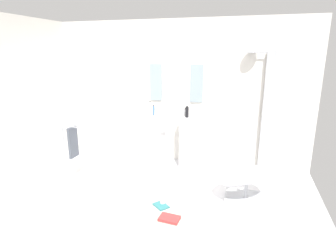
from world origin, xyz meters
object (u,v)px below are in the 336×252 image
Objects in this scene: shower_column at (266,110)px; soap_bottle_grey at (185,112)px; towel_rack at (72,143)px; soap_bottle_black at (187,112)px; pedestal_sink_right at (193,139)px; magazine_teal at (161,206)px; soap_bottle_white at (150,107)px; magazine_red at (169,218)px; coffee_mug at (163,201)px; pedestal_sink_left at (152,135)px; lounge_chair at (247,178)px; soap_bottle_blue at (154,110)px.

shower_column is 15.64× the size of soap_bottle_grey.
towel_rack is 1.95m from soap_bottle_black.
pedestal_sink_right is 4.97× the size of magazine_teal.
soap_bottle_white reaches higher than pedestal_sink_right.
shower_column is 2.49m from magazine_red.
coffee_mug reaches higher than magazine_teal.
soap_bottle_white is (-2.05, -0.07, -0.04)m from shower_column.
soap_bottle_grey is (-0.01, 1.47, 0.99)m from magazine_teal.
soap_bottle_white is (0.90, 1.20, 0.41)m from towel_rack.
soap_bottle_white is (-0.91, 1.88, 1.02)m from magazine_red.
magazine_teal is (0.64, -1.48, -0.51)m from pedestal_sink_left.
coffee_mug is at bearing -89.40° from soap_bottle_grey.
pedestal_sink_right is 8.04× the size of soap_bottle_grey.
pedestal_sink_left is at bearing -56.28° from soap_bottle_white.
coffee_mug reaches higher than magazine_red.
coffee_mug is (1.62, -0.34, -0.58)m from towel_rack.
pedestal_sink_right is 0.50m from soap_bottle_grey.
lounge_chair is at bearing -39.47° from soap_bottle_black.
soap_bottle_white is at bearing 153.63° from magazine_teal.
soap_bottle_black reaches higher than pedestal_sink_left.
soap_bottle_white is (-1.81, 1.13, 0.69)m from lounge_chair.
pedestal_sink_left is 4.17× the size of magazine_red.
shower_column is 9.68× the size of magazine_teal.
pedestal_sink_left is 0.79m from soap_bottle_grey.
pedestal_sink_right is 1.00m from soap_bottle_white.
towel_rack is 1.46m from soap_bottle_blue.
magazine_red is 1.90m from soap_bottle_black.
soap_bottle_grey is at bearing 112.92° from soap_bottle_black.
lounge_chair is 1.97m from soap_bottle_blue.
pedestal_sink_left reaches higher than lounge_chair.
soap_bottle_black reaches higher than lounge_chair.
lounge_chair is (1.73, -1.01, -0.18)m from pedestal_sink_left.
shower_column is (1.20, 0.20, 0.55)m from pedestal_sink_right.
shower_column is at bearing 8.72° from soap_bottle_grey.
towel_rack is at bearing -156.58° from shower_column.
lounge_chair reaches higher than coffee_mug.
magazine_teal is 1.09× the size of soap_bottle_white.
pedestal_sink_right is 12.56× the size of coffee_mug.
soap_bottle_white is at bearing 169.31° from soap_bottle_grey.
soap_bottle_white is (-0.08, 0.12, 0.51)m from pedestal_sink_left.
magazine_teal is 2.53× the size of coffee_mug.
coffee_mug is at bearing 124.64° from magazine_red.
lounge_chair is at bearing -42.13° from soap_bottle_grey.
soap_bottle_grey is (-0.21, 1.74, 0.98)m from magazine_red.
magazine_teal is at bearing -13.93° from towel_rack.
shower_column reaches higher than magazine_teal.
magazine_teal is (1.62, -0.40, -0.61)m from towel_rack.
shower_column reaches higher than lounge_chair.
lounge_chair is 13.18× the size of coffee_mug.
pedestal_sink_left is 1.00× the size of pedestal_sink_right.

